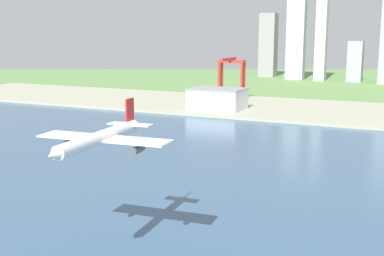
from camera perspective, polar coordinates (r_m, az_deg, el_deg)
ground_plane at (r=286.27m, az=3.91°, el=-3.28°), size 2400.00×2400.00×0.00m
water_bay at (r=233.38m, az=-1.52°, el=-6.49°), size 840.00×360.00×0.15m
industrial_pier at (r=465.04m, az=12.51°, el=2.05°), size 840.00×140.00×2.50m
airplane_landing at (r=147.01m, az=-10.49°, el=-1.16°), size 41.84×46.37×13.20m
port_crane_red at (r=524.38m, az=4.52°, el=6.76°), size 27.54×39.04×42.89m
warehouse_main at (r=450.17m, az=2.93°, el=3.38°), size 48.11×34.80×18.80m
distant_skyline at (r=783.50m, az=17.26°, el=9.75°), size 287.35×71.07×155.41m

